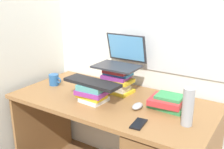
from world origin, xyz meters
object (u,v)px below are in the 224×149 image
(book_stack_keyboard_riser, at_px, (93,92))
(laptop, at_px, (121,59))
(mug, at_px, (55,80))
(water_bottle, at_px, (188,107))
(cell_phone, at_px, (139,124))
(book_stack_tall, at_px, (117,80))
(book_stack_side, at_px, (167,102))
(keyboard, at_px, (92,82))
(computer_mouse, at_px, (137,106))

(book_stack_keyboard_riser, xyz_separation_m, laptop, (0.05, 0.30, 0.19))
(mug, bearing_deg, water_bottle, -4.38)
(cell_phone, bearing_deg, book_stack_tall, 129.43)
(book_stack_side, height_order, keyboard, keyboard)
(book_stack_keyboard_riser, distance_m, mug, 0.48)
(keyboard, relative_size, computer_mouse, 4.04)
(cell_phone, bearing_deg, computer_mouse, 113.38)
(computer_mouse, xyz_separation_m, mug, (-0.79, 0.04, 0.03))
(book_stack_tall, distance_m, laptop, 0.17)
(book_stack_side, distance_m, laptop, 0.50)
(mug, xyz_separation_m, cell_phone, (0.90, -0.24, -0.04))
(keyboard, xyz_separation_m, cell_phone, (0.44, -0.14, -0.13))
(book_stack_keyboard_riser, distance_m, book_stack_side, 0.52)
(laptop, xyz_separation_m, mug, (-0.52, -0.20, -0.21))
(book_stack_tall, relative_size, computer_mouse, 2.37)
(book_stack_tall, height_order, book_stack_side, book_stack_tall)
(laptop, relative_size, water_bottle, 1.45)
(keyboard, distance_m, mug, 0.48)
(computer_mouse, relative_size, mug, 0.88)
(book_stack_keyboard_riser, height_order, laptop, laptop)
(book_stack_keyboard_riser, xyz_separation_m, water_bottle, (0.67, 0.02, 0.05))
(cell_phone, bearing_deg, keyboard, 156.88)
(mug, relative_size, water_bottle, 0.52)
(water_bottle, bearing_deg, book_stack_tall, 159.94)
(computer_mouse, bearing_deg, book_stack_tall, 146.22)
(book_stack_side, distance_m, water_bottle, 0.26)
(computer_mouse, bearing_deg, book_stack_keyboard_riser, -169.32)
(book_stack_tall, bearing_deg, cell_phone, -44.67)
(book_stack_side, xyz_separation_m, computer_mouse, (-0.16, -0.12, -0.02))
(book_stack_tall, xyz_separation_m, cell_phone, (0.38, -0.37, -0.09))
(mug, height_order, water_bottle, water_bottle)
(book_stack_tall, bearing_deg, book_stack_keyboard_riser, -102.25)
(book_stack_keyboard_riser, xyz_separation_m, keyboard, (-0.01, 0.00, 0.07))
(water_bottle, distance_m, cell_phone, 0.30)
(laptop, xyz_separation_m, water_bottle, (0.62, -0.28, -0.14))
(water_bottle, bearing_deg, computer_mouse, 172.67)
(book_stack_tall, xyz_separation_m, mug, (-0.52, -0.14, -0.05))
(keyboard, height_order, water_bottle, water_bottle)
(book_stack_keyboard_riser, relative_size, water_bottle, 0.93)
(keyboard, relative_size, water_bottle, 1.84)
(keyboard, bearing_deg, book_stack_keyboard_riser, -19.81)
(laptop, bearing_deg, keyboard, -100.47)
(book_stack_keyboard_riser, distance_m, cell_phone, 0.46)
(book_stack_side, xyz_separation_m, water_bottle, (0.18, -0.16, 0.07))
(cell_phone, bearing_deg, book_stack_keyboard_riser, 156.96)
(book_stack_tall, height_order, book_stack_keyboard_riser, book_stack_tall)
(book_stack_side, relative_size, computer_mouse, 2.34)
(keyboard, height_order, cell_phone, keyboard)
(keyboard, relative_size, cell_phone, 3.09)
(laptop, xyz_separation_m, keyboard, (-0.05, -0.30, -0.11))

